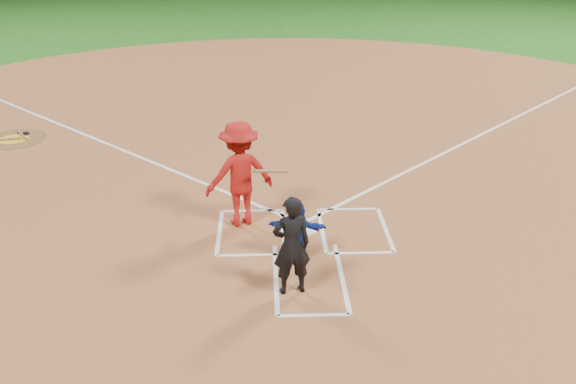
{
  "coord_description": "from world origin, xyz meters",
  "views": [
    {
      "loc": [
        -0.7,
        -10.89,
        5.64
      ],
      "look_at": [
        -0.3,
        -0.4,
        1.0
      ],
      "focal_mm": 40.0,
      "sensor_mm": 36.0,
      "label": 1
    }
  ],
  "objects_px": {
    "umpire": "(292,245)",
    "batter_at_plate": "(240,174)",
    "on_deck_circle": "(13,139)",
    "catcher": "(297,230)",
    "home_plate": "(303,230)"
  },
  "relations": [
    {
      "from": "umpire",
      "to": "batter_at_plate",
      "type": "bearing_deg",
      "value": -82.41
    },
    {
      "from": "home_plate",
      "to": "catcher",
      "type": "height_order",
      "value": "catcher"
    },
    {
      "from": "home_plate",
      "to": "on_deck_circle",
      "type": "distance_m",
      "value": 9.27
    },
    {
      "from": "on_deck_circle",
      "to": "catcher",
      "type": "height_order",
      "value": "catcher"
    },
    {
      "from": "home_plate",
      "to": "umpire",
      "type": "relative_size",
      "value": 0.36
    },
    {
      "from": "home_plate",
      "to": "on_deck_circle",
      "type": "bearing_deg",
      "value": -36.95
    },
    {
      "from": "home_plate",
      "to": "on_deck_circle",
      "type": "xyz_separation_m",
      "value": [
        -7.41,
        5.58,
        -0.0
      ]
    },
    {
      "from": "home_plate",
      "to": "umpire",
      "type": "xyz_separation_m",
      "value": [
        -0.31,
        -2.11,
        0.82
      ]
    },
    {
      "from": "on_deck_circle",
      "to": "catcher",
      "type": "distance_m",
      "value": 9.82
    },
    {
      "from": "umpire",
      "to": "batter_at_plate",
      "type": "relative_size",
      "value": 0.81
    },
    {
      "from": "on_deck_circle",
      "to": "catcher",
      "type": "bearing_deg",
      "value": -42.46
    },
    {
      "from": "catcher",
      "to": "on_deck_circle",
      "type": "bearing_deg",
      "value": -32.99
    },
    {
      "from": "home_plate",
      "to": "umpire",
      "type": "height_order",
      "value": "umpire"
    },
    {
      "from": "on_deck_circle",
      "to": "batter_at_plate",
      "type": "height_order",
      "value": "batter_at_plate"
    },
    {
      "from": "umpire",
      "to": "batter_at_plate",
      "type": "height_order",
      "value": "batter_at_plate"
    }
  ]
}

